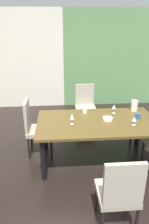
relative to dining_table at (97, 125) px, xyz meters
name	(u,v)px	position (x,y,z in m)	size (l,w,h in m)	color
ground_plane	(62,171)	(-0.61, -0.27, -0.67)	(5.39, 6.18, 0.02)	black
back_panel_interior	(9,61)	(-1.87, 2.77, 0.62)	(2.85, 0.10, 2.56)	silver
garden_window_panel	(110,59)	(0.82, 2.77, 0.62)	(2.54, 0.10, 2.56)	#5D8C55
dining_table	(97,125)	(0.00, 0.00, 0.00)	(1.95, 1.09, 0.73)	brown
chair_head_near	(119,192)	(-0.01, -1.38, -0.12)	(0.44, 0.44, 0.99)	#A39A88
chair_head_far	(85,104)	(-0.02, 1.37, -0.14)	(0.44, 0.45, 0.95)	#A39A88
chair_left_far	(35,126)	(-1.05, 0.31, -0.12)	(0.45, 0.44, 1.01)	#A39A88
wine_glass_near_shelf	(114,107)	(0.34, 0.31, 0.18)	(0.07, 0.07, 0.15)	silver
wine_glass_front	(72,117)	(-0.42, -0.06, 0.19)	(0.07, 0.07, 0.17)	silver
wine_glass_west	(134,119)	(0.54, -0.17, 0.17)	(0.07, 0.07, 0.13)	silver
serving_bowl_center	(108,119)	(0.17, 0.03, 0.09)	(0.17, 0.17, 0.04)	silver
cup_right	(85,111)	(-0.16, 0.36, 0.12)	(0.08, 0.08, 0.10)	white
cup_near_window	(138,116)	(0.69, 0.06, 0.12)	(0.08, 0.08, 0.09)	#255996
pitcher_corner	(134,105)	(0.74, 0.40, 0.17)	(0.13, 0.12, 0.20)	#E9EAC9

